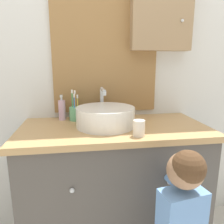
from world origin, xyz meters
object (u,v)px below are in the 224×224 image
sink_basin (106,116)px  drinking_cup (139,128)px  toothbrush_holder (75,113)px  soap_dispenser (62,110)px

sink_basin → drinking_cup: 0.26m
toothbrush_holder → sink_basin: bearing=-42.5°
sink_basin → drinking_cup: sink_basin is taller
drinking_cup → toothbrush_holder: bearing=131.6°
toothbrush_holder → drinking_cup: (0.33, -0.37, -0.01)m
sink_basin → toothbrush_holder: size_ratio=1.99×
drinking_cup → soap_dispenser: bearing=136.6°
sink_basin → soap_dispenser: sink_basin is taller
sink_basin → toothbrush_holder: bearing=137.5°
sink_basin → toothbrush_holder: (-0.18, 0.16, -0.01)m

